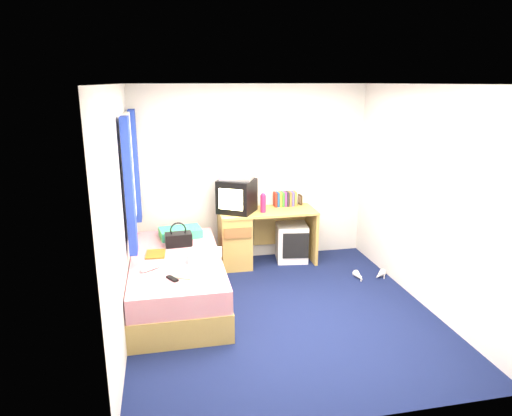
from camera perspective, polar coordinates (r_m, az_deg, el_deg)
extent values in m
plane|color=#0C1438|center=(5.10, 3.27, -12.87)|extent=(3.40, 3.40, 0.00)
plane|color=white|center=(4.49, 3.75, 15.21)|extent=(3.40, 3.40, 0.00)
plane|color=silver|center=(6.26, -0.54, 4.26)|extent=(3.20, 0.00, 3.20)
plane|color=silver|center=(3.13, 11.63, -7.78)|extent=(3.20, 0.00, 3.20)
plane|color=silver|center=(4.52, -16.51, -0.83)|extent=(0.00, 3.40, 3.40)
plane|color=silver|center=(5.29, 20.49, 1.16)|extent=(0.00, 3.40, 3.40)
cube|color=tan|center=(5.33, -9.79, -9.97)|extent=(1.00, 2.00, 0.30)
cube|color=olive|center=(5.00, -3.77, -11.44)|extent=(0.02, 0.70, 0.18)
cube|color=white|center=(5.22, -9.93, -7.29)|extent=(0.98, 1.98, 0.24)
cube|color=teal|center=(5.81, -9.43, -3.04)|extent=(0.55, 0.39, 0.11)
cube|color=tan|center=(6.14, 1.44, -0.44)|extent=(1.30, 0.55, 0.03)
cube|color=tan|center=(6.17, -2.67, -4.02)|extent=(0.40, 0.52, 0.72)
cube|color=tan|center=(6.42, 6.91, -3.35)|extent=(0.04, 0.52, 0.72)
cube|color=tan|center=(6.51, 3.07, -2.14)|extent=(0.78, 0.03, 0.55)
cube|color=silver|center=(6.41, 4.45, -4.26)|extent=(0.47, 0.47, 0.52)
cube|color=black|center=(6.02, -2.40, 1.53)|extent=(0.59, 0.58, 0.44)
cube|color=beige|center=(5.84, -3.17, 1.07)|extent=(0.29, 0.19, 0.27)
cube|color=#B4B4B6|center=(5.97, -2.43, 3.92)|extent=(0.49, 0.43, 0.08)
cube|color=maroon|center=(6.31, 2.40, 1.08)|extent=(0.03, 0.13, 0.20)
cube|color=navy|center=(6.32, 2.71, 1.09)|extent=(0.03, 0.13, 0.20)
cube|color=gold|center=(6.33, 3.02, 1.11)|extent=(0.03, 0.13, 0.20)
cube|color=#337F33|center=(6.34, 3.32, 1.12)|extent=(0.03, 0.13, 0.20)
cube|color=#7F337F|center=(6.35, 3.63, 1.14)|extent=(0.03, 0.13, 0.20)
cube|color=#262626|center=(6.36, 3.93, 1.15)|extent=(0.03, 0.13, 0.20)
cube|color=#B26633|center=(6.37, 4.24, 1.17)|extent=(0.03, 0.13, 0.20)
cube|color=#4C4C99|center=(6.37, 4.54, 1.19)|extent=(0.03, 0.13, 0.20)
cube|color=olive|center=(6.38, 4.84, 1.20)|extent=(0.03, 0.13, 0.20)
cube|color=#2F210F|center=(6.45, 5.54, 1.06)|extent=(0.03, 0.12, 0.14)
cylinder|color=#D81E50|center=(6.02, 0.89, 0.53)|extent=(0.08, 0.08, 0.23)
cylinder|color=silver|center=(6.16, -0.09, 0.66)|extent=(0.06, 0.06, 0.19)
cube|color=black|center=(5.49, -9.66, -3.89)|extent=(0.32, 0.19, 0.15)
torus|color=black|center=(5.46, -9.71, -2.73)|extent=(0.19, 0.03, 0.19)
cube|color=white|center=(5.02, -6.34, -5.93)|extent=(0.38, 0.34, 0.11)
cube|color=gold|center=(5.29, -12.44, -5.64)|extent=(0.23, 0.29, 0.01)
cylinder|color=white|center=(4.87, -13.04, -7.17)|extent=(0.20, 0.18, 0.07)
cube|color=yellow|center=(4.64, -9.29, -8.54)|extent=(0.22, 0.16, 0.01)
cube|color=black|center=(4.62, -10.42, -8.68)|extent=(0.12, 0.16, 0.02)
cube|color=silver|center=(5.33, -15.77, 4.43)|extent=(0.02, 0.90, 1.10)
cube|color=white|center=(5.26, -16.13, 10.76)|extent=(0.06, 1.06, 0.08)
cube|color=white|center=(5.47, -15.21, -1.63)|extent=(0.06, 1.06, 0.08)
cube|color=navy|center=(4.76, -15.57, 2.56)|extent=(0.08, 0.24, 1.40)
cube|color=navy|center=(5.92, -14.89, 5.05)|extent=(0.08, 0.24, 1.40)
cone|color=silver|center=(5.99, 12.78, -8.34)|extent=(0.09, 0.22, 0.09)
cone|color=silver|center=(6.10, 15.20, -8.07)|extent=(0.22, 0.21, 0.09)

